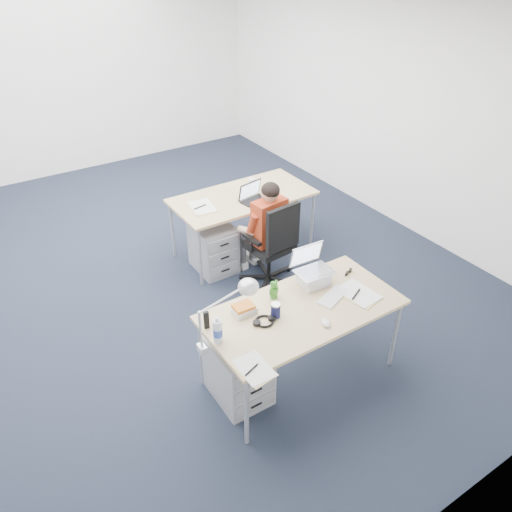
# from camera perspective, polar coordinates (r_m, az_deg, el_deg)

# --- Properties ---
(floor) EXTENTS (7.00, 7.00, 0.00)m
(floor) POSITION_cam_1_polar(r_m,az_deg,el_deg) (5.72, -9.39, -1.90)
(floor) COLOR black
(floor) RESTS_ON ground
(room) EXTENTS (6.02, 7.02, 2.80)m
(room) POSITION_cam_1_polar(r_m,az_deg,el_deg) (4.95, -11.22, 14.54)
(room) COLOR white
(room) RESTS_ON ground
(desk_near) EXTENTS (1.60, 0.80, 0.73)m
(desk_near) POSITION_cam_1_polar(r_m,az_deg,el_deg) (4.03, 5.33, -6.48)
(desk_near) COLOR tan
(desk_near) RESTS_ON ground
(desk_far) EXTENTS (1.60, 0.80, 0.73)m
(desk_far) POSITION_cam_1_polar(r_m,az_deg,el_deg) (5.71, -1.51, 6.50)
(desk_far) COLOR tan
(desk_far) RESTS_ON ground
(office_chair) EXTENTS (0.68, 0.68, 0.99)m
(office_chair) POSITION_cam_1_polar(r_m,az_deg,el_deg) (5.36, 1.72, -0.44)
(office_chair) COLOR black
(office_chair) RESTS_ON ground
(seated_person) EXTENTS (0.37, 0.65, 1.16)m
(seated_person) POSITION_cam_1_polar(r_m,az_deg,el_deg) (5.31, 0.64, 3.10)
(seated_person) COLOR #A33317
(seated_person) RESTS_ON ground
(drawer_pedestal_near) EXTENTS (0.40, 0.50, 0.55)m
(drawer_pedestal_near) POSITION_cam_1_polar(r_m,az_deg,el_deg) (4.13, -2.00, -12.95)
(drawer_pedestal_near) COLOR #ABADB0
(drawer_pedestal_near) RESTS_ON ground
(drawer_pedestal_far) EXTENTS (0.40, 0.50, 0.55)m
(drawer_pedestal_far) POSITION_cam_1_polar(r_m,az_deg,el_deg) (5.60, -4.90, 0.98)
(drawer_pedestal_far) COLOR #ABADB0
(drawer_pedestal_far) RESTS_ON ground
(silver_laptop) EXTENTS (0.32, 0.26, 0.32)m
(silver_laptop) POSITION_cam_1_polar(r_m,az_deg,el_deg) (4.18, 6.69, -1.34)
(silver_laptop) COLOR silver
(silver_laptop) RESTS_ON desk_near
(wireless_keyboard) EXTENTS (0.34, 0.23, 0.02)m
(wireless_keyboard) POSITION_cam_1_polar(r_m,az_deg,el_deg) (4.14, 8.85, -4.56)
(wireless_keyboard) COLOR white
(wireless_keyboard) RESTS_ON desk_near
(computer_mouse) EXTENTS (0.09, 0.11, 0.03)m
(computer_mouse) POSITION_cam_1_polar(r_m,az_deg,el_deg) (3.86, 8.00, -7.57)
(computer_mouse) COLOR white
(computer_mouse) RESTS_ON desk_near
(headphones) EXTENTS (0.21, 0.17, 0.03)m
(headphones) POSITION_cam_1_polar(r_m,az_deg,el_deg) (3.85, 0.96, -7.39)
(headphones) COLOR black
(headphones) RESTS_ON desk_near
(can_koozie) EXTENTS (0.10, 0.10, 0.12)m
(can_koozie) POSITION_cam_1_polar(r_m,az_deg,el_deg) (3.87, 2.26, -6.20)
(can_koozie) COLOR #13163C
(can_koozie) RESTS_ON desk_near
(water_bottle) EXTENTS (0.09, 0.09, 0.22)m
(water_bottle) POSITION_cam_1_polar(r_m,az_deg,el_deg) (3.64, -4.41, -8.39)
(water_bottle) COLOR silver
(water_bottle) RESTS_ON desk_near
(bear_figurine) EXTENTS (0.10, 0.08, 0.16)m
(bear_figurine) POSITION_cam_1_polar(r_m,az_deg,el_deg) (4.05, 2.06, -3.81)
(bear_figurine) COLOR #1F731E
(bear_figurine) RESTS_ON desk_near
(book_stack) EXTENTS (0.17, 0.13, 0.08)m
(book_stack) POSITION_cam_1_polar(r_m,az_deg,el_deg) (3.92, -1.37, -6.08)
(book_stack) COLOR silver
(book_stack) RESTS_ON desk_near
(cordless_phone) EXTENTS (0.04, 0.03, 0.15)m
(cordless_phone) POSITION_cam_1_polar(r_m,az_deg,el_deg) (3.78, -5.69, -7.29)
(cordless_phone) COLOR black
(cordless_phone) RESTS_ON desk_near
(papers_left) EXTENTS (0.21, 0.29, 0.01)m
(papers_left) POSITION_cam_1_polar(r_m,az_deg,el_deg) (3.49, -0.24, -12.86)
(papers_left) COLOR #D6C37C
(papers_left) RESTS_ON desk_near
(papers_right) EXTENTS (0.28, 0.37, 0.01)m
(papers_right) POSITION_cam_1_polar(r_m,az_deg,el_deg) (4.20, 11.58, -4.32)
(papers_right) COLOR #D6C37C
(papers_right) RESTS_ON desk_near
(sunglasses) EXTENTS (0.13, 0.09, 0.03)m
(sunglasses) POSITION_cam_1_polar(r_m,az_deg,el_deg) (4.44, 10.53, -1.83)
(sunglasses) COLOR black
(sunglasses) RESTS_ON desk_near
(desk_lamp) EXTENTS (0.47, 0.31, 0.50)m
(desk_lamp) POSITION_cam_1_polar(r_m,az_deg,el_deg) (3.52, -4.21, -7.03)
(desk_lamp) COLOR silver
(desk_lamp) RESTS_ON desk_near
(dark_laptop) EXTENTS (0.36, 0.35, 0.22)m
(dark_laptop) POSITION_cam_1_polar(r_m,az_deg,el_deg) (5.50, 0.05, 7.24)
(dark_laptop) COLOR black
(dark_laptop) RESTS_ON desk_far
(far_cup) EXTENTS (0.09, 0.09, 0.11)m
(far_cup) POSITION_cam_1_polar(r_m,az_deg,el_deg) (5.86, -0.50, 8.35)
(far_cup) COLOR white
(far_cup) RESTS_ON desk_far
(far_papers) EXTENTS (0.27, 0.36, 0.01)m
(far_papers) POSITION_cam_1_polar(r_m,az_deg,el_deg) (5.45, -6.21, 5.54)
(far_papers) COLOR white
(far_papers) RESTS_ON desk_far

